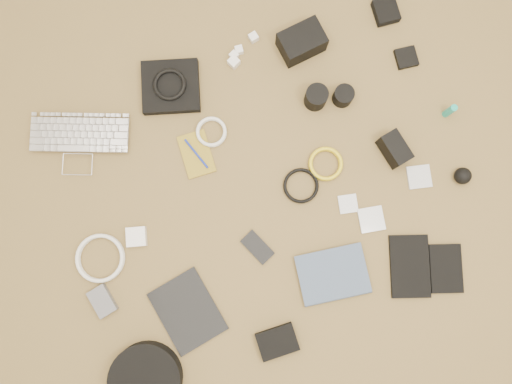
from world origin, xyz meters
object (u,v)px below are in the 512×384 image
object	(u,v)px
tablet	(188,311)
headphone_case	(146,379)
paperback	(339,300)
laptop	(80,147)
phone	(257,247)
dslr_camera	(302,42)

from	to	relation	value
tablet	headphone_case	distance (m)	0.24
tablet	paperback	xyz separation A→B (m)	(0.47, -0.14, 0.01)
laptop	headphone_case	xyz separation A→B (m)	(-0.04, -0.79, 0.02)
laptop	phone	size ratio (longest dim) A/B	3.05
laptop	paperback	world-z (taller)	laptop
headphone_case	paperback	xyz separation A→B (m)	(0.67, 0.00, -0.02)
laptop	headphone_case	bearing A→B (deg)	-70.96
phone	paperback	bearing A→B (deg)	-76.74
phone	headphone_case	distance (m)	0.55
phone	headphone_case	xyz separation A→B (m)	(-0.48, -0.26, 0.03)
phone	dslr_camera	bearing A→B (deg)	33.80
dslr_camera	phone	xyz separation A→B (m)	(-0.39, -0.59, -0.04)
laptop	tablet	distance (m)	0.66
dslr_camera	paperback	distance (m)	0.87
tablet	phone	bearing A→B (deg)	12.01
dslr_camera	tablet	size ratio (longest dim) A/B	0.64
tablet	phone	distance (m)	0.31
phone	tablet	bearing A→B (deg)	178.46
phone	paperback	size ratio (longest dim) A/B	0.49
headphone_case	phone	bearing A→B (deg)	28.36
laptop	phone	world-z (taller)	laptop
tablet	paperback	distance (m)	0.49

